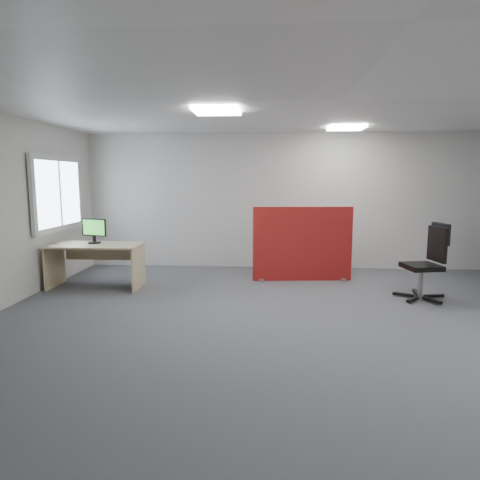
# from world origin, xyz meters

# --- Properties ---
(floor) EXTENTS (9.00, 9.00, 0.00)m
(floor) POSITION_xyz_m (0.00, 0.00, 0.00)
(floor) COLOR #4F5257
(floor) RESTS_ON ground
(ceiling) EXTENTS (9.00, 7.00, 0.02)m
(ceiling) POSITION_xyz_m (0.00, 0.00, 2.70)
(ceiling) COLOR white
(ceiling) RESTS_ON wall_back
(wall_back) EXTENTS (9.00, 0.02, 2.70)m
(wall_back) POSITION_xyz_m (0.00, 3.50, 1.35)
(wall_back) COLOR silver
(wall_back) RESTS_ON floor
(wall_front) EXTENTS (9.00, 0.02, 2.70)m
(wall_front) POSITION_xyz_m (0.00, -3.50, 1.35)
(wall_front) COLOR silver
(wall_front) RESTS_ON floor
(window) EXTENTS (0.06, 1.70, 1.30)m
(window) POSITION_xyz_m (-4.44, 2.00, 1.55)
(window) COLOR white
(window) RESTS_ON wall_left
(ceiling_lights) EXTENTS (4.10, 4.10, 0.04)m
(ceiling_lights) POSITION_xyz_m (0.33, 0.67, 2.67)
(ceiling_lights) COLOR white
(ceiling_lights) RESTS_ON ceiling
(red_divider) EXTENTS (1.75, 0.30, 1.32)m
(red_divider) POSITION_xyz_m (-0.22, 2.36, 0.65)
(red_divider) COLOR maroon
(red_divider) RESTS_ON floor
(second_desk) EXTENTS (1.50, 0.75, 0.73)m
(second_desk) POSITION_xyz_m (-3.68, 1.69, 0.55)
(second_desk) COLOR #CBB182
(second_desk) RESTS_ON floor
(monitor_second) EXTENTS (0.45, 0.21, 0.41)m
(monitor_second) POSITION_xyz_m (-3.73, 1.75, 0.96)
(monitor_second) COLOR black
(monitor_second) RESTS_ON second_desk
(office_chair) EXTENTS (0.75, 0.74, 1.13)m
(office_chair) POSITION_xyz_m (1.58, 1.30, 0.64)
(office_chair) COLOR black
(office_chair) RESTS_ON floor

